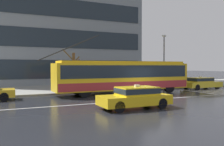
{
  "coord_description": "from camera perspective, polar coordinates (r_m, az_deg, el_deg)",
  "views": [
    {
      "loc": [
        -11.06,
        -16.19,
        2.51
      ],
      "look_at": [
        -1.68,
        4.02,
        1.84
      ],
      "focal_mm": 38.87,
      "sensor_mm": 36.0,
      "label": 1
    }
  ],
  "objects": [
    {
      "name": "crosswalk_stripe_edge_near",
      "position": [
        24.74,
        19.66,
        -4.19
      ],
      "size": [
        0.44,
        4.4,
        0.01
      ],
      "primitive_type": "cube",
      "color": "beige",
      "rests_on": "ground_plane"
    },
    {
      "name": "sidewalk_slab",
      "position": [
        28.23,
        -1.72,
        -3.24
      ],
      "size": [
        80.0,
        10.0,
        0.14
      ],
      "primitive_type": "cube",
      "color": "gray",
      "rests_on": "ground_plane"
    },
    {
      "name": "ground_plane",
      "position": [
        19.77,
        9.42,
        -5.59
      ],
      "size": [
        160.0,
        160.0,
        0.0
      ],
      "primitive_type": "plane",
      "color": "black"
    },
    {
      "name": "street_lamp",
      "position": [
        27.54,
        12.14,
        4.03
      ],
      "size": [
        0.6,
        0.32,
        5.82
      ],
      "color": "gray",
      "rests_on": "sidewalk_slab"
    },
    {
      "name": "trolleybus",
      "position": [
        21.76,
        2.78,
        -0.67
      ],
      "size": [
        13.69,
        2.52,
        5.11
      ],
      "color": "yellow",
      "rests_on": "ground_plane"
    },
    {
      "name": "taxi_ahead_of_bus",
      "position": [
        27.65,
        20.23,
        -2.13
      ],
      "size": [
        4.32,
        1.81,
        1.39
      ],
      "color": "yellow",
      "rests_on": "ground_plane"
    },
    {
      "name": "pedestrian_at_shelter",
      "position": [
        23.13,
        -4.22,
        -0.24
      ],
      "size": [
        1.38,
        1.38,
        1.96
      ],
      "color": "#49444E",
      "rests_on": "sidewalk_slab"
    },
    {
      "name": "crosswalk_stripe_center",
      "position": [
        26.02,
        22.49,
        -3.93
      ],
      "size": [
        0.44,
        4.4,
        0.01
      ],
      "primitive_type": "cube",
      "color": "beige",
      "rests_on": "ground_plane"
    },
    {
      "name": "crosswalk_stripe_inner_a",
      "position": [
        25.37,
        21.11,
        -4.06
      ],
      "size": [
        0.44,
        4.4,
        0.01
      ],
      "primitive_type": "cube",
      "color": "beige",
      "rests_on": "ground_plane"
    },
    {
      "name": "street_tree_bare",
      "position": [
        23.42,
        -9.03,
        0.98
      ],
      "size": [
        1.83,
        1.05,
        3.99
      ],
      "color": "brown",
      "rests_on": "sidewalk_slab"
    },
    {
      "name": "lane_centre_line",
      "position": [
        18.8,
        11.49,
        -5.97
      ],
      "size": [
        72.0,
        0.14,
        0.01
      ],
      "primitive_type": "cube",
      "color": "silver",
      "rests_on": "ground_plane"
    },
    {
      "name": "bus_shelter",
      "position": [
        24.43,
        -3.4,
        0.37
      ],
      "size": [
        3.76,
        1.68,
        2.38
      ],
      "color": "gray",
      "rests_on": "sidewalk_slab"
    },
    {
      "name": "pedestrian_approaching_curb",
      "position": [
        26.1,
        6.94,
        -1.49
      ],
      "size": [
        0.47,
        0.47,
        1.56
      ],
      "color": "black",
      "rests_on": "sidewalk_slab"
    },
    {
      "name": "pedestrian_waiting_by_pole",
      "position": [
        22.65,
        -5.94,
        -1.79
      ],
      "size": [
        0.36,
        0.36,
        1.67
      ],
      "color": "black",
      "rests_on": "sidewalk_slab"
    },
    {
      "name": "taxi_oncoming_near",
      "position": [
        14.4,
        5.54,
        -5.5
      ],
      "size": [
        4.24,
        1.8,
        1.39
      ],
      "color": "yellow",
      "rests_on": "ground_plane"
    },
    {
      "name": "crosswalk_stripe_inner_b",
      "position": [
        26.69,
        23.8,
        -3.81
      ],
      "size": [
        0.44,
        4.4,
        0.01
      ],
      "primitive_type": "cube",
      "color": "beige",
      "rests_on": "ground_plane"
    },
    {
      "name": "pedestrian_walking_past",
      "position": [
        26.85,
        2.64,
        -1.27
      ],
      "size": [
        0.44,
        0.44,
        1.64
      ],
      "color": "#1F202B",
      "rests_on": "sidewalk_slab"
    }
  ]
}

